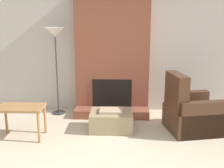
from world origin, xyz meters
TOP-DOWN VIEW (x-y plane):
  - wall_back at (0.00, 2.97)m, footprint 7.22×0.06m
  - fireplace at (0.00, 2.75)m, footprint 1.56×0.69m
  - ottoman at (0.02, 1.76)m, footprint 0.79×0.58m
  - armchair at (1.47, 1.76)m, footprint 1.08×1.00m
  - side_table at (-1.54, 1.36)m, footprint 0.80×0.48m
  - floor_lamp_left at (-1.18, 2.62)m, footprint 0.43×0.43m

SIDE VIEW (x-z plane):
  - ottoman at x=0.02m, z-range -0.02..0.39m
  - armchair at x=1.47m, z-range -0.22..0.87m
  - side_table at x=-1.54m, z-range 0.21..0.78m
  - fireplace at x=0.00m, z-range -0.09..2.51m
  - wall_back at x=0.00m, z-range 0.00..2.60m
  - floor_lamp_left at x=-1.18m, z-range 0.73..2.59m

